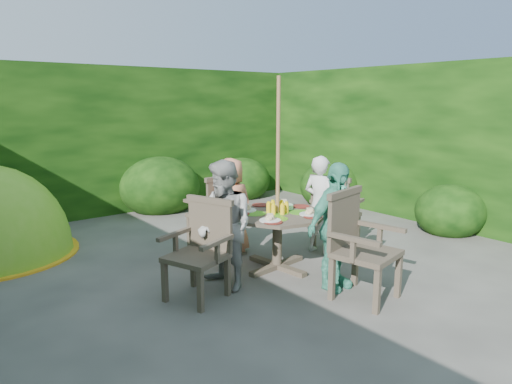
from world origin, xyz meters
TOP-DOWN VIEW (x-y plane):
  - ground at (0.00, 0.00)m, footprint 60.00×60.00m
  - hedge_enclosure at (0.00, 1.33)m, footprint 9.00×9.00m
  - patio_table at (0.36, -0.14)m, footprint 1.28×1.28m
  - parasol_pole at (0.35, -0.14)m, footprint 0.05×0.05m
  - garden_chair_right at (1.44, -0.03)m, footprint 0.65×0.69m
  - garden_chair_left at (-0.74, -0.26)m, footprint 0.67×0.71m
  - garden_chair_back at (0.22, 0.94)m, footprint 0.62×0.56m
  - garden_chair_front at (0.48, -1.23)m, footprint 0.72×0.66m
  - child_right at (1.15, -0.05)m, footprint 0.37×0.50m
  - child_left at (-0.44, -0.24)m, footprint 0.56×0.69m
  - child_back at (0.26, 0.65)m, footprint 0.65×0.47m
  - child_front at (0.45, -0.94)m, footprint 0.80×0.37m

SIDE VIEW (x-z plane):
  - ground at x=0.00m, z-range 0.00..0.00m
  - garden_chair_left at x=-0.74m, z-range 0.03..0.98m
  - garden_chair_right at x=1.44m, z-range 0.03..0.98m
  - garden_chair_back at x=0.22m, z-range 0.03..0.99m
  - garden_chair_front at x=0.48m, z-range 0.03..1.06m
  - patio_table at x=0.36m, z-range 0.16..0.96m
  - child_back at x=0.26m, z-range 0.00..1.23m
  - child_right at x=1.15m, z-range 0.00..1.26m
  - child_front at x=0.45m, z-range 0.00..1.33m
  - child_left at x=-0.44m, z-range 0.00..1.35m
  - parasol_pole at x=0.35m, z-range 0.00..2.20m
  - hedge_enclosure at x=0.00m, z-range 0.00..2.50m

